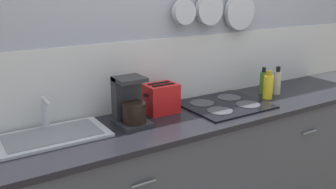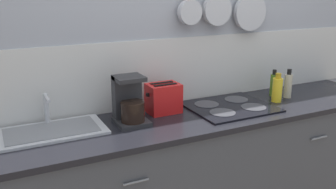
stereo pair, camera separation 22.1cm
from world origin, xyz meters
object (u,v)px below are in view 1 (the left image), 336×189
toaster (161,98)px  bottle_cooking_wine (277,82)px  bottle_olive_oil (263,82)px  coffee_maker (130,105)px  bottle_vinegar (268,86)px

toaster → bottle_cooking_wine: (0.94, -0.10, -0.00)m
bottle_olive_oil → bottle_cooking_wine: bearing=-49.7°
bottle_olive_oil → bottle_cooking_wine: (0.07, -0.08, 0.01)m
coffee_maker → bottle_cooking_wine: 1.20m
bottle_olive_oil → bottle_cooking_wine: size_ratio=0.94×
bottle_vinegar → bottle_olive_oil: 0.14m
bottle_vinegar → bottle_cooking_wine: 0.14m
bottle_cooking_wine → toaster: bearing=173.8°
coffee_maker → bottle_cooking_wine: size_ratio=1.36×
coffee_maker → toaster: 0.27m
toaster → coffee_maker: bearing=-163.0°
coffee_maker → bottle_olive_oil: (1.14, 0.05, -0.03)m
bottle_olive_oil → coffee_maker: bearing=-177.3°
toaster → bottle_vinegar: 0.82m
bottle_olive_oil → bottle_vinegar: bearing=-120.9°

